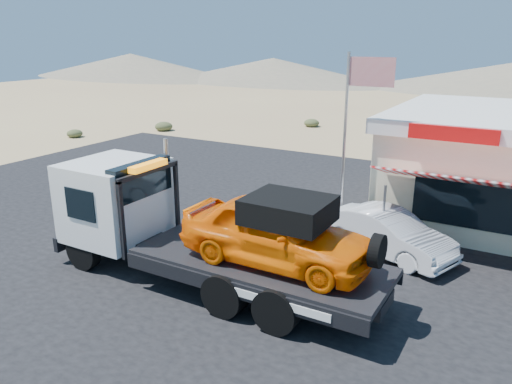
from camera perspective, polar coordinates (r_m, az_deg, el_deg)
ground at (r=16.41m, az=-12.02°, el=-6.27°), size 120.00×120.00×0.00m
asphalt_lot at (r=17.52m, az=-0.53°, el=-4.28°), size 32.00×24.00×0.02m
tow_truck at (r=13.34m, az=-6.03°, el=-3.75°), size 9.39×2.78×3.14m
white_sedan at (r=15.86m, az=14.82°, el=-4.54°), size 4.45×2.83×1.38m
flagpole at (r=16.64m, az=10.93°, el=7.69°), size 1.55×0.10×6.00m
desert_scrub at (r=32.28m, az=-19.85°, el=5.29°), size 24.62×31.53×0.67m
distant_hills at (r=69.29m, az=13.51°, el=13.10°), size 126.00×48.00×4.20m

